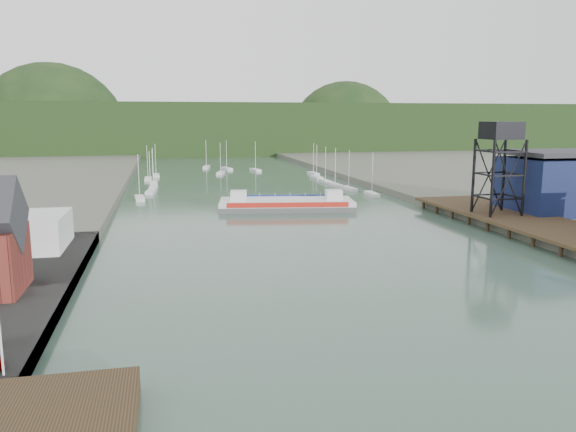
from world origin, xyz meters
name	(u,v)px	position (x,y,z in m)	size (l,w,h in m)	color
ground	(523,417)	(0.00, 0.00, 0.00)	(600.00, 600.00, 0.00)	#2F493B
east_pier	(556,229)	(37.00, 45.00, 1.90)	(14.00, 70.00, 2.45)	black
lift_tower	(501,136)	(35.00, 58.00, 15.65)	(6.50, 6.50, 16.00)	black
blue_shed	(565,183)	(50.00, 60.00, 7.06)	(20.50, 14.50, 11.30)	#0E153E
marina_sailboats	(239,180)	(0.08, 138.46, 0.35)	(57.71, 92.65, 0.90)	silver
distant_hills	(194,132)	(-3.98, 301.35, 10.38)	(500.00, 120.00, 80.00)	black
chain_ferry	(286,204)	(2.81, 83.55, 1.14)	(28.89, 15.21, 3.96)	#4F5052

